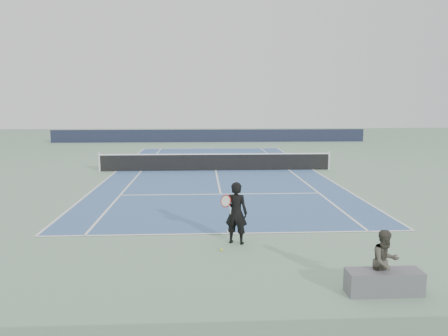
{
  "coord_description": "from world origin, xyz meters",
  "views": [
    {
      "loc": [
        -0.76,
        -24.04,
        3.76
      ],
      "look_at": [
        0.14,
        -6.36,
        1.1
      ],
      "focal_mm": 35.0,
      "sensor_mm": 36.0,
      "label": 1
    }
  ],
  "objects_px": {
    "tennis_player": "(236,213)",
    "spectator_bench": "(384,271)",
    "tennis_ball": "(221,250)",
    "tennis_net": "(216,162)"
  },
  "relations": [
    {
      "from": "tennis_ball",
      "to": "spectator_bench",
      "type": "relative_size",
      "value": 0.05
    },
    {
      "from": "tennis_net",
      "to": "tennis_player",
      "type": "xyz_separation_m",
      "value": [
        0.14,
        -12.73,
        0.34
      ]
    },
    {
      "from": "tennis_net",
      "to": "tennis_player",
      "type": "relative_size",
      "value": 7.65
    },
    {
      "from": "tennis_player",
      "to": "spectator_bench",
      "type": "height_order",
      "value": "tennis_player"
    },
    {
      "from": "tennis_player",
      "to": "spectator_bench",
      "type": "distance_m",
      "value": 4.25
    },
    {
      "from": "tennis_player",
      "to": "spectator_bench",
      "type": "bearing_deg",
      "value": -50.66
    },
    {
      "from": "tennis_net",
      "to": "tennis_ball",
      "type": "relative_size",
      "value": 173.86
    },
    {
      "from": "tennis_ball",
      "to": "spectator_bench",
      "type": "height_order",
      "value": "spectator_bench"
    },
    {
      "from": "tennis_player",
      "to": "tennis_ball",
      "type": "distance_m",
      "value": 1.1
    },
    {
      "from": "tennis_net",
      "to": "tennis_ball",
      "type": "bearing_deg",
      "value": -91.21
    }
  ]
}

